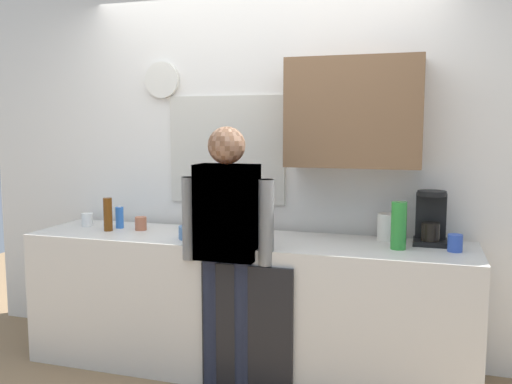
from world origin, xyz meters
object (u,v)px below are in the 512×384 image
object	(u,v)px
person_at_sink	(227,237)
dish_soap	(120,217)
mixing_bowl	(196,232)
coffee_maker	(431,220)
bottle_red_vinegar	(237,217)
storage_canister	(388,227)
bottle_clear_soda	(399,226)
cup_terracotta_mug	(141,223)
bottle_amber_beer	(108,214)
person_guest	(227,237)
cup_white_mug	(87,220)
cup_blue_mug	(455,243)

from	to	relation	value
person_at_sink	dish_soap	bearing A→B (deg)	158.81
mixing_bowl	coffee_maker	bearing A→B (deg)	10.97
bottle_red_vinegar	storage_canister	distance (m)	0.99
person_at_sink	bottle_clear_soda	bearing A→B (deg)	16.38
cup_terracotta_mug	bottle_clear_soda	bearing A→B (deg)	-2.63
coffee_maker	dish_soap	xyz separation A→B (m)	(-2.10, -0.11, -0.07)
mixing_bowl	storage_canister	bearing A→B (deg)	14.52
bottle_clear_soda	bottle_amber_beer	size ratio (longest dim) A/B	1.22
bottle_red_vinegar	person_at_sink	size ratio (longest dim) A/B	0.14
coffee_maker	person_guest	distance (m)	1.25
coffee_maker	cup_white_mug	distance (m)	2.36
cup_blue_mug	person_at_sink	size ratio (longest dim) A/B	0.06
cup_blue_mug	storage_canister	world-z (taller)	storage_canister
cup_terracotta_mug	cup_blue_mug	bearing A→B (deg)	-1.44
cup_terracotta_mug	dish_soap	size ratio (longest dim) A/B	0.51
cup_terracotta_mug	storage_canister	bearing A→B (deg)	5.50
bottle_red_vinegar	person_at_sink	xyz separation A→B (m)	(0.10, -0.46, -0.05)
bottle_amber_beer	cup_white_mug	bearing A→B (deg)	155.76
bottle_red_vinegar	bottle_amber_beer	distance (m)	0.90
cup_blue_mug	person_at_sink	distance (m)	1.32
person_at_sink	person_guest	distance (m)	0.00
bottle_red_vinegar	storage_canister	bearing A→B (deg)	2.89
coffee_maker	mixing_bowl	world-z (taller)	coffee_maker
person_guest	bottle_amber_beer	bearing A→B (deg)	-13.43
coffee_maker	cup_blue_mug	bearing A→B (deg)	-53.62
bottle_clear_soda	cup_terracotta_mug	world-z (taller)	bottle_clear_soda
bottle_clear_soda	cup_terracotta_mug	size ratio (longest dim) A/B	3.04
storage_canister	dish_soap	bearing A→B (deg)	-175.77
cup_white_mug	storage_canister	world-z (taller)	storage_canister
cup_blue_mug	mixing_bowl	xyz separation A→B (m)	(-1.57, -0.10, -0.01)
cup_terracotta_mug	person_guest	bearing A→B (deg)	-24.74
cup_terracotta_mug	mixing_bowl	distance (m)	0.50
bottle_amber_beer	cup_blue_mug	world-z (taller)	bottle_amber_beer
cup_white_mug	mixing_bowl	size ratio (longest dim) A/B	0.43
bottle_amber_beer	cup_white_mug	world-z (taller)	bottle_amber_beer
coffee_maker	bottle_red_vinegar	bearing A→B (deg)	-179.00
coffee_maker	bottle_red_vinegar	xyz separation A→B (m)	(-1.24, -0.02, -0.04)
cup_white_mug	person_at_sink	xyz separation A→B (m)	(1.21, -0.37, 0.02)
mixing_bowl	bottle_clear_soda	bearing A→B (deg)	3.06
dish_soap	person_at_sink	world-z (taller)	person_at_sink
mixing_bowl	storage_canister	size ratio (longest dim) A/B	1.29
cup_blue_mug	person_guest	bearing A→B (deg)	-166.71
bottle_red_vinegar	cup_white_mug	distance (m)	1.12
coffee_maker	person_at_sink	xyz separation A→B (m)	(-1.15, -0.49, -0.08)
bottle_clear_soda	cup_terracotta_mug	distance (m)	1.74
dish_soap	person_at_sink	size ratio (longest dim) A/B	0.11
bottle_amber_beer	cup_blue_mug	xyz separation A→B (m)	(2.25, 0.04, -0.07)
cup_white_mug	person_guest	distance (m)	1.27
cup_white_mug	person_at_sink	distance (m)	1.27
bottle_amber_beer	dish_soap	bearing A→B (deg)	80.49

